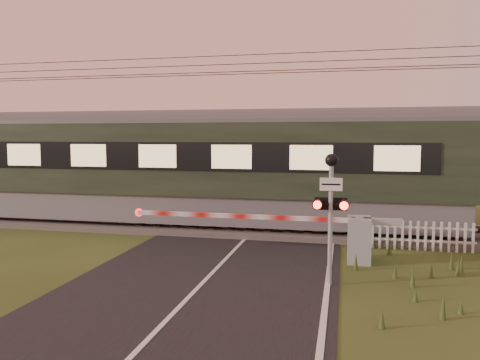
# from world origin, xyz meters

# --- Properties ---
(ground) EXTENTS (160.00, 160.00, 0.00)m
(ground) POSITION_xyz_m (0.00, 0.00, 0.00)
(ground) COLOR #2C3A16
(ground) RESTS_ON ground
(road) EXTENTS (6.00, 140.00, 0.03)m
(road) POSITION_xyz_m (0.02, -0.23, 0.01)
(road) COLOR black
(road) RESTS_ON ground
(track_bed) EXTENTS (140.00, 3.40, 0.39)m
(track_bed) POSITION_xyz_m (0.00, 6.50, 0.07)
(track_bed) COLOR #47423D
(track_bed) RESTS_ON ground
(overhead_wires) EXTENTS (120.00, 0.62, 0.62)m
(overhead_wires) POSITION_xyz_m (0.00, 6.50, 5.72)
(overhead_wires) COLOR black
(overhead_wires) RESTS_ON ground
(boom_gate) EXTENTS (7.44, 0.91, 1.21)m
(boom_gate) POSITION_xyz_m (3.13, 2.99, 0.67)
(boom_gate) COLOR gray
(boom_gate) RESTS_ON ground
(crossing_signal) EXTENTS (0.75, 0.33, 2.93)m
(crossing_signal) POSITION_xyz_m (2.79, 0.82, 2.02)
(crossing_signal) COLOR gray
(crossing_signal) RESTS_ON ground
(picket_fence) EXTENTS (3.39, 0.07, 0.87)m
(picket_fence) POSITION_xyz_m (5.09, 4.60, 0.44)
(picket_fence) COLOR silver
(picket_fence) RESTS_ON ground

